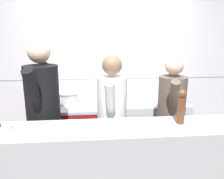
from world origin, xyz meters
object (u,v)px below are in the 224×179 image
(oven_range, at_px, (72,132))
(plated_dish_dessert, at_px, (141,126))
(stock_pot, at_px, (68,97))
(plated_dish_appetiser, at_px, (70,126))
(chef_sous, at_px, (112,119))
(chef_line, at_px, (171,116))
(pepper_mill, at_px, (181,106))
(chef_head_cook, at_px, (44,114))

(oven_range, distance_m, plated_dish_dessert, 1.53)
(stock_pot, relative_size, plated_dish_appetiser, 1.14)
(oven_range, distance_m, stock_pot, 0.52)
(oven_range, relative_size, plated_dish_dessert, 4.72)
(oven_range, height_order, chef_sous, chef_sous)
(stock_pot, bearing_deg, chef_sous, -53.23)
(stock_pot, xyz_separation_m, chef_line, (1.28, -0.67, -0.07))
(stock_pot, bearing_deg, chef_line, -27.56)
(oven_range, xyz_separation_m, chef_line, (1.23, -0.61, 0.45))
(stock_pot, relative_size, chef_line, 0.20)
(oven_range, xyz_separation_m, stock_pot, (-0.05, 0.06, 0.52))
(pepper_mill, bearing_deg, stock_pot, 133.84)
(stock_pot, bearing_deg, chef_head_cook, -103.42)
(plated_dish_dessert, relative_size, chef_sous, 0.14)
(plated_dish_dessert, distance_m, chef_sous, 0.56)
(pepper_mill, height_order, chef_head_cook, chef_head_cook)
(plated_dish_appetiser, relative_size, chef_head_cook, 0.16)
(pepper_mill, xyz_separation_m, chef_sous, (-0.59, 0.45, -0.29))
(stock_pot, bearing_deg, plated_dish_dessert, -58.23)
(chef_head_cook, bearing_deg, plated_dish_appetiser, -48.02)
(plated_dish_dessert, relative_size, chef_line, 0.14)
(stock_pot, relative_size, chef_sous, 0.19)
(plated_dish_dessert, xyz_separation_m, chef_head_cook, (-0.96, 0.52, -0.04))
(stock_pot, bearing_deg, plated_dish_appetiser, -82.76)
(plated_dish_appetiser, height_order, chef_sous, chef_sous)
(plated_dish_appetiser, height_order, chef_head_cook, chef_head_cook)
(chef_head_cook, distance_m, chef_sous, 0.75)
(plated_dish_appetiser, xyz_separation_m, chef_sous, (0.42, 0.44, -0.13))
(oven_range, bearing_deg, chef_head_cook, -108.32)
(plated_dish_appetiser, xyz_separation_m, plated_dish_dessert, (0.63, -0.06, 0.00))
(chef_sous, bearing_deg, oven_range, 135.87)
(pepper_mill, height_order, chef_line, chef_line)
(plated_dish_appetiser, bearing_deg, oven_range, 95.11)
(stock_pot, xyz_separation_m, chef_sous, (0.57, -0.76, -0.06))
(oven_range, bearing_deg, stock_pot, 132.13)
(oven_range, bearing_deg, chef_line, -26.48)
(plated_dish_dessert, height_order, chef_sous, chef_sous)
(chef_line, bearing_deg, stock_pot, 168.71)
(plated_dish_appetiser, relative_size, chef_line, 0.17)
(chef_head_cook, bearing_deg, pepper_mill, -12.84)
(plated_dish_appetiser, relative_size, chef_sous, 0.17)
(plated_dish_dessert, xyz_separation_m, pepper_mill, (0.38, 0.05, 0.16))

